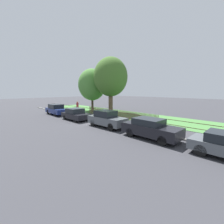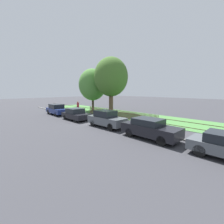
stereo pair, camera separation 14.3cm
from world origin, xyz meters
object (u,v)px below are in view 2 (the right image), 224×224
at_px(parked_car_silver_hatchback, 57,109).
at_px(parked_car_navy_estate, 106,119).
at_px(tree_behind_motorcycle, 111,77).
at_px(parked_car_red_compact, 150,128).
at_px(pedestrian_near_fence, 78,106).
at_px(covered_motorcycle, 111,115).
at_px(tree_nearest_kerb, 93,85).
at_px(parked_car_black_saloon, 76,114).

height_order(parked_car_silver_hatchback, parked_car_navy_estate, parked_car_navy_estate).
bearing_deg(tree_behind_motorcycle, parked_car_navy_estate, -47.24).
relative_size(parked_car_silver_hatchback, tree_behind_motorcycle, 0.52).
bearing_deg(parked_car_silver_hatchback, parked_car_red_compact, 2.17).
bearing_deg(pedestrian_near_fence, tree_behind_motorcycle, 146.14).
xyz_separation_m(covered_motorcycle, tree_nearest_kerb, (-8.38, 3.73, 3.86)).
relative_size(covered_motorcycle, tree_nearest_kerb, 0.27).
xyz_separation_m(parked_car_navy_estate, covered_motorcycle, (-2.18, 2.81, -0.21)).
bearing_deg(parked_car_navy_estate, parked_car_red_compact, -2.20).
relative_size(parked_car_black_saloon, pedestrian_near_fence, 2.16).
height_order(parked_car_silver_hatchback, covered_motorcycle, parked_car_silver_hatchback).
distance_m(parked_car_red_compact, covered_motorcycle, 7.55).
bearing_deg(parked_car_black_saloon, tree_behind_motorcycle, 100.30).
xyz_separation_m(tree_nearest_kerb, tree_behind_motorcycle, (4.05, 0.49, 1.07)).
xyz_separation_m(parked_car_silver_hatchback, parked_car_navy_estate, (10.53, 0.06, 0.03)).
relative_size(parked_car_red_compact, tree_behind_motorcycle, 0.50).
height_order(parked_car_silver_hatchback, parked_car_red_compact, parked_car_silver_hatchback).
bearing_deg(parked_car_navy_estate, parked_car_silver_hatchback, 179.10).
bearing_deg(tree_nearest_kerb, parked_car_red_compact, -23.35).
distance_m(parked_car_black_saloon, covered_motorcycle, 4.25).
height_order(parked_car_silver_hatchback, parked_car_black_saloon, parked_car_silver_hatchback).
bearing_deg(parked_car_silver_hatchback, parked_car_navy_estate, 2.57).
xyz_separation_m(parked_car_navy_estate, pedestrian_near_fence, (-10.51, 3.46, 0.20)).
height_order(parked_car_black_saloon, pedestrian_near_fence, pedestrian_near_fence).
xyz_separation_m(parked_car_black_saloon, parked_car_navy_estate, (5.16, 0.22, 0.11)).
xyz_separation_m(parked_car_silver_hatchback, pedestrian_near_fence, (0.02, 3.52, 0.23)).
distance_m(parked_car_silver_hatchback, covered_motorcycle, 8.83).
relative_size(parked_car_black_saloon, tree_nearest_kerb, 0.53).
height_order(parked_car_navy_estate, pedestrian_near_fence, pedestrian_near_fence).
height_order(parked_car_black_saloon, covered_motorcycle, parked_car_black_saloon).
height_order(parked_car_red_compact, tree_nearest_kerb, tree_nearest_kerb).
relative_size(parked_car_silver_hatchback, parked_car_navy_estate, 1.12).
bearing_deg(pedestrian_near_fence, covered_motorcycle, 99.92).
bearing_deg(parked_car_black_saloon, parked_car_red_compact, 0.58).
height_order(parked_car_black_saloon, parked_car_red_compact, parked_car_red_compact).
height_order(parked_car_silver_hatchback, pedestrian_near_fence, pedestrian_near_fence).
xyz_separation_m(parked_car_silver_hatchback, covered_motorcycle, (8.35, 2.87, -0.17)).
distance_m(tree_nearest_kerb, tree_behind_motorcycle, 4.22).
height_order(parked_car_navy_estate, covered_motorcycle, parked_car_navy_estate).
bearing_deg(pedestrian_near_fence, parked_car_navy_estate, 86.18).
height_order(parked_car_silver_hatchback, tree_nearest_kerb, tree_nearest_kerb).
distance_m(covered_motorcycle, tree_behind_motorcycle, 7.81).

